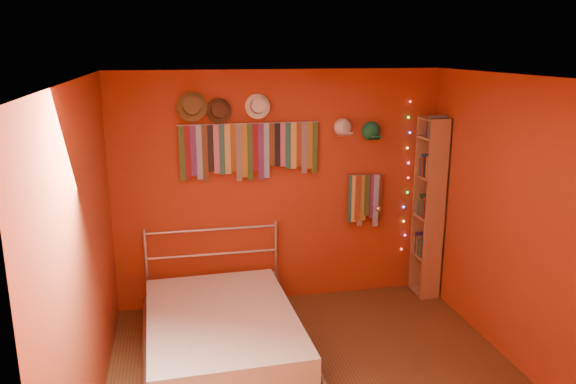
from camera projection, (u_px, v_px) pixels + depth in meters
back_wall at (280, 189)px, 5.97m from camera, size 3.50×0.02×2.50m
right_wall at (527, 229)px, 4.66m from camera, size 0.02×3.50×2.50m
left_wall at (85, 261)px, 3.97m from camera, size 0.02×3.50×2.50m
ceiling at (326, 78)px, 4.00m from camera, size 3.50×3.50×0.02m
tie_rack at (249, 148)px, 5.73m from camera, size 1.45×0.03×0.60m
small_tie_rack at (365, 198)px, 6.13m from camera, size 0.40×0.03×0.59m
fedora_olive at (192, 106)px, 5.48m from camera, size 0.30×0.16×0.29m
fedora_brown at (219, 111)px, 5.55m from camera, size 0.26×0.14×0.25m
fedora_white at (258, 106)px, 5.61m from camera, size 0.25×0.14×0.25m
cap_white at (343, 128)px, 5.89m from camera, size 0.19×0.23×0.19m
cap_green at (371, 131)px, 5.96m from camera, size 0.19×0.24×0.19m
fairy_lights at (407, 178)px, 6.20m from camera, size 0.06×0.02×1.70m
reading_lamp at (377, 208)px, 6.03m from camera, size 0.06×0.27×0.08m
bookshelf at (432, 207)px, 6.15m from camera, size 0.25×0.34×2.00m
bed at (222, 332)px, 5.07m from camera, size 1.46×1.94×0.93m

